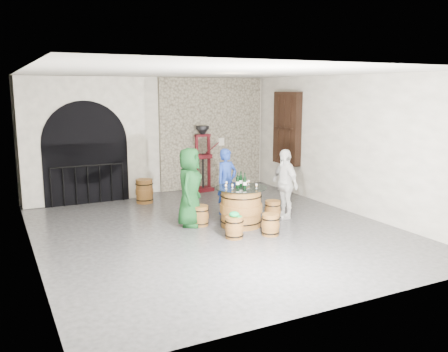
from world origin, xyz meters
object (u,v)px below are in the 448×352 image
barrel_stool_near_left (234,228)px  side_barrel (144,191)px  barrel_stool_far (229,206)px  wine_bottle_left (238,182)px  person_blue (227,181)px  barrel_stool_near_right (270,225)px  wine_bottle_center (245,182)px  barrel_stool_left (200,216)px  person_white (285,184)px  corking_press (203,153)px  person_green (190,187)px  barrel_stool_right (273,210)px  barrel_table (241,207)px  wine_bottle_right (241,180)px

barrel_stool_near_left → side_barrel: bearing=100.7°
barrel_stool_far → wine_bottle_left: bearing=-105.8°
person_blue → barrel_stool_near_left: bearing=-125.8°
barrel_stool_near_right → wine_bottle_center: size_ratio=1.34×
barrel_stool_left → person_white: size_ratio=0.28×
person_blue → corking_press: corking_press is taller
barrel_stool_left → person_green: size_ratio=0.26×
barrel_stool_right → person_blue: person_blue is taller
barrel_stool_right → barrel_stool_near_right: same height
barrel_stool_right → person_green: (-1.82, 0.41, 0.62)m
barrel_stool_right → wine_bottle_left: bearing=-172.8°
person_blue → person_white: 1.35m
person_white → wine_bottle_left: size_ratio=4.82×
barrel_table → side_barrel: 3.18m
barrel_stool_far → barrel_stool_near_right: size_ratio=1.00×
wine_bottle_left → wine_bottle_center: (0.11, -0.10, 0.00)m
wine_bottle_left → wine_bottle_right: size_ratio=1.00×
barrel_stool_right → barrel_stool_near_right: size_ratio=1.00×
barrel_table → person_blue: bearing=79.7°
barrel_table → barrel_stool_right: size_ratio=2.52×
side_barrel → corking_press: (1.93, 0.65, 0.78)m
barrel_stool_near_left → corking_press: 4.54m
barrel_table → wine_bottle_center: (0.02, -0.12, 0.55)m
barrel_stool_near_right → side_barrel: (-1.43, 3.78, 0.09)m
side_barrel → wine_bottle_left: bearing=-69.2°
barrel_stool_left → side_barrel: size_ratio=0.71×
wine_bottle_center → barrel_stool_right: bearing=14.7°
barrel_stool_near_left → wine_bottle_left: wine_bottle_left is taller
barrel_stool_far → barrel_stool_near_left: size_ratio=1.00×
wine_bottle_left → corking_press: size_ratio=0.17×
barrel_table → person_green: person_green is taller
person_green → barrel_stool_far: bearing=-35.8°
side_barrel → corking_press: bearing=18.6°
barrel_stool_near_left → person_blue: bearing=67.6°
person_blue → wine_bottle_center: size_ratio=4.70×
barrel_stool_far → person_green: person_green is taller
barrel_table → wine_bottle_left: wine_bottle_left is taller
barrel_stool_near_left → corking_press: size_ratio=0.23×
barrel_stool_left → person_white: bearing=-7.8°
barrel_stool_far → wine_bottle_center: 1.24m
wine_bottle_right → barrel_stool_right: bearing=1.2°
side_barrel → wine_bottle_center: bearing=-68.0°
barrel_table → wine_bottle_right: (0.04, 0.08, 0.55)m
barrel_table → barrel_stool_near_left: bearing=-127.3°
barrel_table → barrel_stool_far: 0.89m
barrel_table → person_white: (1.19, 0.14, 0.37)m
wine_bottle_right → corking_press: corking_press is taller
person_white → wine_bottle_right: size_ratio=4.82×
barrel_stool_near_left → barrel_stool_left: bearing=102.3°
wine_bottle_right → side_barrel: wine_bottle_right is taller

